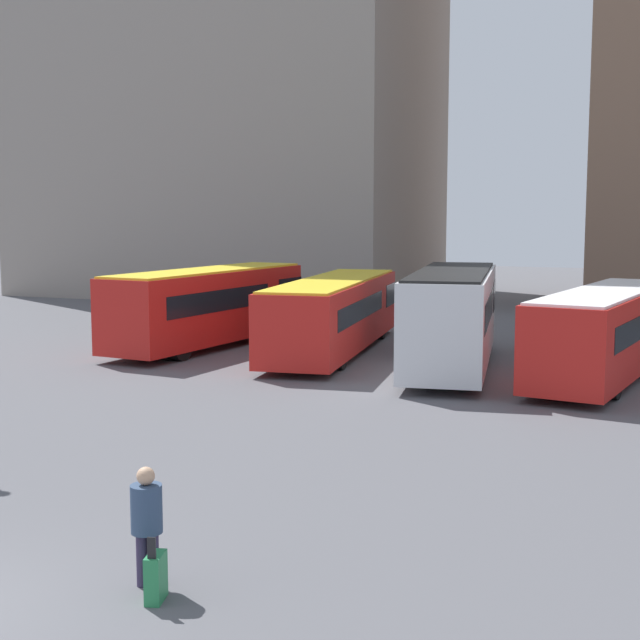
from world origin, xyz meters
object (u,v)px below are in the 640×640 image
traveler (147,516)px  bus_0 (210,304)px  suitcase (156,577)px  bus_3 (607,329)px  bus_1 (335,312)px  bus_2 (452,315)px

traveler → bus_0: bearing=11.1°
bus_0 → suitcase: size_ratio=11.34×
bus_3 → traveler: bus_3 is taller
bus_3 → suitcase: (-4.56, -19.54, -1.19)m
bus_0 → bus_3: bus_0 is taller
bus_0 → bus_3: bearing=-88.6°
bus_0 → suitcase: (10.34, -20.77, -1.32)m
bus_1 → suitcase: 22.03m
bus_2 → suitcase: bus_2 is taller
bus_2 → suitcase: size_ratio=10.94×
bus_1 → suitcase: (5.35, -21.34, -1.17)m
bus_1 → bus_2: 5.40m
bus_1 → bus_3: bearing=-107.4°
bus_1 → traveler: size_ratio=7.24×
bus_0 → bus_1: bearing=-77.3°
bus_2 → suitcase: 19.32m
bus_2 → bus_3: bus_2 is taller
bus_0 → bus_1: bus_0 is taller
traveler → suitcase: size_ratio=1.81×
bus_2 → traveler: bearing=171.6°
bus_0 → bus_2: 10.08m
bus_3 → suitcase: bearing=176.0°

